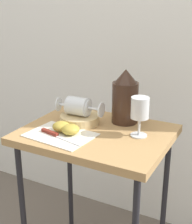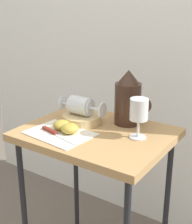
{
  "view_description": "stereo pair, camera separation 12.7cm",
  "coord_description": "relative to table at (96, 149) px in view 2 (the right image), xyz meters",
  "views": [
    {
      "loc": [
        0.56,
        -1.06,
        1.24
      ],
      "look_at": [
        0.0,
        0.0,
        0.81
      ],
      "focal_mm": 52.69,
      "sensor_mm": 36.0,
      "label": 1
    },
    {
      "loc": [
        0.66,
        -0.99,
        1.24
      ],
      "look_at": [
        0.0,
        0.0,
        0.81
      ],
      "focal_mm": 52.69,
      "sensor_mm": 36.0,
      "label": 2
    }
  ],
  "objects": [
    {
      "name": "wine_glass_tipped_far",
      "position": [
        -0.1,
        0.04,
        0.15
      ],
      "size": [
        0.15,
        0.08,
        0.08
      ],
      "color": "silver",
      "rests_on": "basket_tray"
    },
    {
      "name": "apple_half_left",
      "position": [
        -0.12,
        -0.07,
        0.1
      ],
      "size": [
        0.07,
        0.07,
        0.04
      ],
      "primitive_type": "ellipsoid",
      "color": "#B29938",
      "rests_on": "linen_napkin"
    },
    {
      "name": "curtain_drape",
      "position": [
        0.0,
        0.54,
        0.49
      ],
      "size": [
        2.4,
        0.03,
        2.29
      ],
      "primitive_type": "cube",
      "color": "white",
      "rests_on": "ground_plane"
    },
    {
      "name": "apple_half_right",
      "position": [
        -0.07,
        -0.08,
        0.1
      ],
      "size": [
        0.07,
        0.07,
        0.04
      ],
      "primitive_type": "ellipsoid",
      "color": "#B29938",
      "rests_on": "linen_napkin"
    },
    {
      "name": "table",
      "position": [
        0.0,
        0.0,
        0.0
      ],
      "size": [
        0.58,
        0.45,
        0.73
      ],
      "color": "#AD8451",
      "rests_on": "ground_plane"
    },
    {
      "name": "wine_glass_tipped_near",
      "position": [
        -0.1,
        0.05,
        0.15
      ],
      "size": [
        0.15,
        0.09,
        0.07
      ],
      "color": "silver",
      "rests_on": "basket_tray"
    },
    {
      "name": "basket_tray",
      "position": [
        -0.1,
        0.04,
        0.1
      ],
      "size": [
        0.16,
        0.16,
        0.03
      ],
      "primitive_type": "cylinder",
      "color": "tan",
      "rests_on": "table"
    },
    {
      "name": "knife",
      "position": [
        -0.11,
        -0.12,
        0.09
      ],
      "size": [
        0.21,
        0.06,
        0.01
      ],
      "color": "silver",
      "rests_on": "linen_napkin"
    },
    {
      "name": "wine_glass_upright",
      "position": [
        0.17,
        0.03,
        0.18
      ],
      "size": [
        0.07,
        0.07,
        0.15
      ],
      "color": "silver",
      "rests_on": "table"
    },
    {
      "name": "pitcher",
      "position": [
        0.06,
        0.14,
        0.17
      ],
      "size": [
        0.16,
        0.11,
        0.23
      ],
      "color": "#382319",
      "rests_on": "table"
    },
    {
      "name": "linen_napkin",
      "position": [
        -0.1,
        -0.1,
        0.08
      ],
      "size": [
        0.27,
        0.21,
        0.0
      ],
      "primitive_type": "cube",
      "rotation": [
        0.0,
        0.0,
        -0.1
      ],
      "color": "silver",
      "rests_on": "table"
    }
  ]
}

